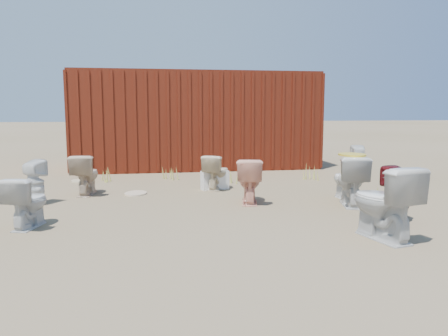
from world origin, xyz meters
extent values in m
plane|color=brown|center=(0.00, 0.00, 0.00)|extent=(100.00, 100.00, 0.00)
cube|color=#47170B|center=(0.00, 5.20, 1.20)|extent=(6.00, 2.40, 2.40)
imported|color=silver|center=(-2.69, -0.53, 0.33)|extent=(0.52, 0.71, 0.65)
imported|color=#FBAD91|center=(0.38, 0.46, 0.36)|extent=(0.54, 0.77, 0.72)
imported|color=silver|center=(1.46, -1.72, 0.43)|extent=(0.66, 0.93, 0.86)
imported|color=#5D0F13|center=(2.05, -1.01, 0.37)|extent=(0.39, 0.39, 0.74)
imported|color=white|center=(2.04, 0.46, 0.34)|extent=(0.41, 0.68, 0.67)
imported|color=silver|center=(-2.96, 0.84, 0.35)|extent=(0.43, 0.44, 0.71)
imported|color=beige|center=(-2.28, 1.58, 0.35)|extent=(0.48, 0.74, 0.71)
imported|color=beige|center=(0.05, 1.71, 0.33)|extent=(0.65, 0.73, 0.65)
imported|color=silver|center=(1.89, 0.00, 0.39)|extent=(0.61, 0.85, 0.78)
imported|color=silver|center=(3.25, 2.53, 0.36)|extent=(0.39, 0.40, 0.71)
ellipsoid|color=gold|center=(1.89, 0.00, 0.79)|extent=(0.40, 0.49, 0.02)
cube|color=silver|center=(0.01, 1.72, 0.17)|extent=(0.53, 0.31, 0.35)
ellipsoid|color=beige|center=(-1.43, 1.49, 0.01)|extent=(0.48, 0.56, 0.02)
ellipsoid|color=#C5B98F|center=(-2.62, 3.07, 0.01)|extent=(0.48, 0.55, 0.02)
cone|color=#AEAE45|center=(-2.19, 2.96, 0.14)|extent=(0.36, 0.36, 0.27)
cone|color=#AEAE45|center=(0.42, 2.36, 0.12)|extent=(0.32, 0.32, 0.25)
cone|color=#AEAE45|center=(2.15, 2.54, 0.15)|extent=(0.36, 0.36, 0.31)
cone|color=#AEAE45|center=(-0.77, 3.05, 0.13)|extent=(0.30, 0.30, 0.26)
cone|color=#AEAE45|center=(1.14, 3.36, 0.17)|extent=(0.34, 0.34, 0.33)
cone|color=#AEAE45|center=(2.63, 0.34, 0.11)|extent=(0.28, 0.28, 0.22)
camera|label=1|loc=(-1.12, -6.22, 1.47)|focal=35.00mm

